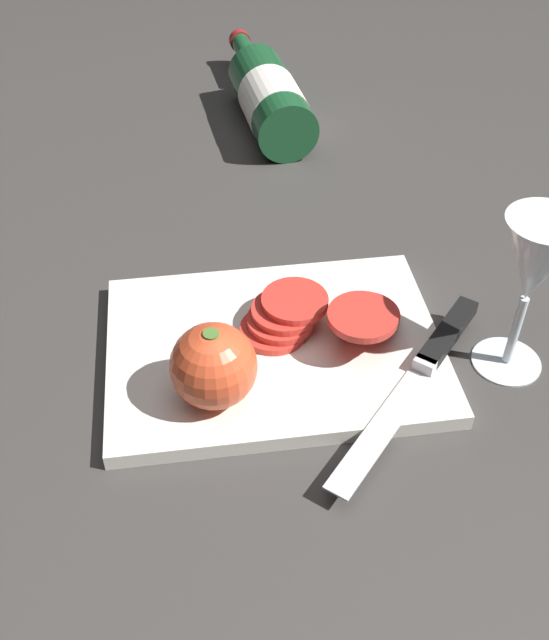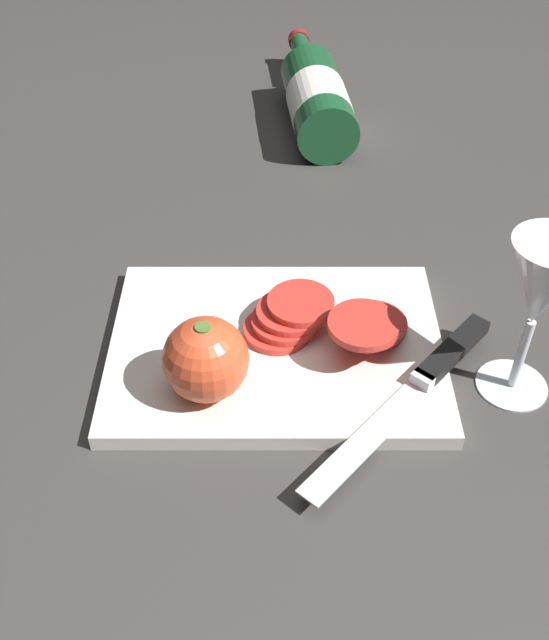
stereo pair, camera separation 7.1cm
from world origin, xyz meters
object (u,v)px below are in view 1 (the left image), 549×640
wine_glass (534,267)px  knife (434,353)px  whole_tomato (214,366)px  tomato_slice_stack_near (284,316)px  wine_bottle (270,98)px  tomato_slice_stack_far (365,316)px

wine_glass → knife: wine_glass is taller
whole_tomato → tomato_slice_stack_near: bearing=47.7°
wine_bottle → wine_glass: 0.55m
whole_tomato → knife: 0.22m
wine_bottle → wine_glass: wine_glass is taller
wine_bottle → whole_tomato: 0.55m
wine_bottle → tomato_slice_stack_near: bearing=-95.9°
whole_tomato → tomato_slice_stack_far: bearing=22.4°
wine_bottle → knife: 0.52m
wine_glass → tomato_slice_stack_far: bearing=162.4°
wine_glass → whole_tomato: bearing=-176.1°
wine_glass → tomato_slice_stack_far: (-0.14, 0.04, -0.08)m
wine_bottle → whole_tomato: size_ratio=4.20×
wine_bottle → tomato_slice_stack_far: wine_bottle is taller
tomato_slice_stack_far → knife: bearing=-35.2°
wine_glass → whole_tomato: size_ratio=2.14×
whole_tomato → knife: whole_tomato is taller
knife → tomato_slice_stack_near: (-0.14, 0.06, 0.01)m
whole_tomato → tomato_slice_stack_near: size_ratio=0.88×
tomato_slice_stack_far → wine_glass: bearing=-17.6°
knife → tomato_slice_stack_far: bearing=-83.6°
tomato_slice_stack_near → tomato_slice_stack_far: size_ratio=0.83×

